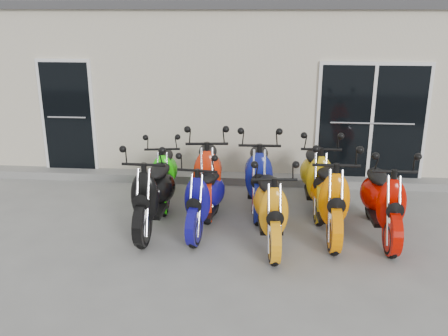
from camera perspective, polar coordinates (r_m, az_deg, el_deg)
The scene contains 15 objects.
ground at distance 7.82m, azimuth -0.40°, elevation -6.60°, with size 80.00×80.00×0.00m, color gray.
building at distance 12.40m, azimuth 1.94°, elevation 10.37°, with size 14.00×6.00×3.20m, color beige.
roof_cap at distance 12.29m, azimuth 2.03°, elevation 18.16°, with size 14.20×6.20×0.16m, color #3F3F42.
front_step at distance 9.66m, azimuth 0.76°, elevation -1.20°, with size 14.00×0.40×0.15m, color gray.
door_left at distance 10.22m, azimuth -17.43°, elevation 5.95°, with size 1.07×0.08×2.22m, color black.
door_right at distance 9.64m, azimuth 16.52°, elevation 5.35°, with size 2.02×0.08×2.22m, color black.
scooter_front_black at distance 7.55m, azimuth -8.12°, elevation -1.81°, with size 0.71×1.95×1.44m, color black, non-canonical shape.
scooter_front_blue at distance 7.46m, azimuth -2.22°, elevation -2.32°, with size 0.66×1.80×1.33m, color navy, non-canonical shape.
scooter_front_orange_a at distance 7.04m, azimuth 5.34°, elevation -3.45°, with size 0.68×1.87×1.38m, color #FF9E10, non-canonical shape.
scooter_front_orange_b at distance 7.47m, azimuth 12.02°, elevation -1.99°, with size 0.74×2.03×1.50m, color #FF8100, non-canonical shape.
scooter_front_red at distance 7.57m, azimuth 17.78°, elevation -2.49°, with size 0.70×1.94×1.43m, color #BE0B00, non-canonical shape.
scooter_back_green at distance 8.57m, azimuth -6.84°, elevation 0.27°, with size 0.65×1.79×1.33m, color #1FE50B, non-canonical shape.
scooter_back_red at distance 8.28m, azimuth -1.89°, elevation 0.51°, with size 0.75×2.07×1.53m, color red, non-canonical shape.
scooter_back_blue at distance 8.24m, azimuth 4.01°, elevation 0.31°, with size 0.74×2.05×1.51m, color navy, non-canonical shape.
scooter_back_yellow at distance 8.33m, azimuth 10.55°, elevation 0.00°, with size 0.71×1.96×1.45m, color gold, non-canonical shape.
Camera 1 is at (0.69, -7.07, 3.27)m, focal length 40.00 mm.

